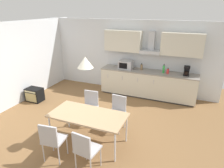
{
  "coord_description": "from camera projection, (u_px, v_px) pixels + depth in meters",
  "views": [
    {
      "loc": [
        2.28,
        -3.92,
        2.91
      ],
      "look_at": [
        0.39,
        0.67,
        1.0
      ],
      "focal_mm": 32.0,
      "sensor_mm": 36.0,
      "label": 1
    }
  ],
  "objects": [
    {
      "name": "ground_plane",
      "position": [
        89.0,
        126.0,
        5.24
      ],
      "size": [
        8.18,
        8.39,
        0.02
      ],
      "primitive_type": "cube",
      "color": "brown"
    },
    {
      "name": "wall_back",
      "position": [
        125.0,
        56.0,
        7.24
      ],
      "size": [
        6.54,
        0.1,
        2.53
      ],
      "primitive_type": "cube",
      "color": "silver",
      "rests_on": "ground_plane"
    },
    {
      "name": "wall_left",
      "position": [
        2.0,
        68.0,
        5.77
      ],
      "size": [
        0.1,
        6.71,
        2.53
      ],
      "primitive_type": "cube",
      "color": "silver",
      "rests_on": "ground_plane"
    },
    {
      "name": "kitchen_counter",
      "position": [
        147.0,
        84.0,
        6.86
      ],
      "size": [
        3.22,
        0.69,
        0.91
      ],
      "color": "#333333",
      "rests_on": "ground_plane"
    },
    {
      "name": "backsplash_tile",
      "position": [
        151.0,
        61.0,
        6.87
      ],
      "size": [
        3.2,
        0.02,
        0.54
      ],
      "primitive_type": "cube",
      "color": "silver",
      "rests_on": "kitchen_counter"
    },
    {
      "name": "upper_wall_cabinets",
      "position": [
        151.0,
        43.0,
        6.51
      ],
      "size": [
        3.2,
        0.4,
        0.7
      ],
      "color": "beige"
    },
    {
      "name": "microwave",
      "position": [
        126.0,
        65.0,
        6.93
      ],
      "size": [
        0.48,
        0.35,
        0.28
      ],
      "color": "#ADADB2",
      "rests_on": "kitchen_counter"
    },
    {
      "name": "coffee_maker",
      "position": [
        187.0,
        71.0,
        6.24
      ],
      "size": [
        0.18,
        0.19,
        0.3
      ],
      "color": "black",
      "rests_on": "kitchen_counter"
    },
    {
      "name": "bottle_red",
      "position": [
        168.0,
        71.0,
        6.41
      ],
      "size": [
        0.08,
        0.08,
        0.19
      ],
      "color": "red",
      "rests_on": "kitchen_counter"
    },
    {
      "name": "bottle_green",
      "position": [
        164.0,
        69.0,
        6.47
      ],
      "size": [
        0.07,
        0.07,
        0.3
      ],
      "color": "green",
      "rests_on": "kitchen_counter"
    },
    {
      "name": "bottle_brown",
      "position": [
        142.0,
        67.0,
        6.8
      ],
      "size": [
        0.08,
        0.08,
        0.23
      ],
      "color": "brown",
      "rests_on": "kitchen_counter"
    },
    {
      "name": "dining_table",
      "position": [
        88.0,
        116.0,
        4.37
      ],
      "size": [
        1.68,
        0.83,
        0.72
      ],
      "color": "tan",
      "rests_on": "ground_plane"
    },
    {
      "name": "chair_far_right",
      "position": [
        117.0,
        109.0,
        4.97
      ],
      "size": [
        0.43,
        0.43,
        0.87
      ],
      "color": "#B2B2B7",
      "rests_on": "ground_plane"
    },
    {
      "name": "chair_far_left",
      "position": [
        90.0,
        104.0,
        5.25
      ],
      "size": [
        0.43,
        0.43,
        0.87
      ],
      "color": "#B2B2B7",
      "rests_on": "ground_plane"
    },
    {
      "name": "chair_near_right",
      "position": [
        85.0,
        148.0,
        3.61
      ],
      "size": [
        0.44,
        0.44,
        0.87
      ],
      "color": "#B2B2B7",
      "rests_on": "ground_plane"
    },
    {
      "name": "chair_near_left",
      "position": [
        52.0,
        138.0,
        3.87
      ],
      "size": [
        0.44,
        0.44,
        0.87
      ],
      "color": "#B2B2B7",
      "rests_on": "ground_plane"
    },
    {
      "name": "guitar_amp",
      "position": [
        35.0,
        95.0,
        6.57
      ],
      "size": [
        0.52,
        0.37,
        0.44
      ],
      "color": "black",
      "rests_on": "ground_plane"
    },
    {
      "name": "pendant_lamp",
      "position": [
        85.0,
        62.0,
        3.94
      ],
      "size": [
        0.32,
        0.32,
        0.22
      ],
      "primitive_type": "cone",
      "color": "silver"
    }
  ]
}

